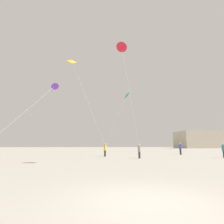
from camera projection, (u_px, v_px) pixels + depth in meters
The scene contains 10 objects.
ground_plane at pixel (148, 203), 4.68m from camera, with size 300.00×300.00×0.00m, color #9E9689.
person_in_grey at pixel (139, 150), 20.73m from camera, with size 0.35×0.35×1.61m.
person_in_yellow at pixel (105, 149), 24.10m from camera, with size 0.37×0.37×1.71m.
person_in_teal at pixel (224, 150), 21.34m from camera, with size 0.37×0.37×1.72m.
person_in_blue at pixel (180, 148), 28.74m from camera, with size 0.41×0.41×1.87m.
kite_crimson_diamond at pixel (122, 48), 15.98m from camera, with size 3.27×7.01×9.02m.
kite_emerald_diamond at pixel (127, 95), 26.49m from camera, with size 3.70×1.56×7.95m.
kite_violet_diamond at pixel (54, 87), 18.56m from camera, with size 4.45×4.41×6.47m.
kite_amber_delta at pixel (73, 64), 27.38m from camera, with size 5.71×1.79×12.99m.
building_left_hall at pixel (202, 140), 97.97m from camera, with size 25.53×16.67×8.82m.
Camera 1 is at (-1.23, -4.97, 1.46)m, focal length 29.15 mm.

